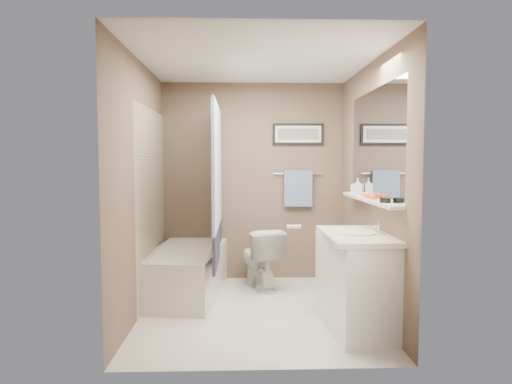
{
  "coord_description": "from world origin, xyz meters",
  "views": [
    {
      "loc": [
        -0.15,
        -4.34,
        1.46
      ],
      "look_at": [
        0.0,
        0.15,
        1.15
      ],
      "focal_mm": 32.0,
      "sensor_mm": 36.0,
      "label": 1
    }
  ],
  "objects_px": {
    "candle_bowl_near": "(385,200)",
    "glass_jar": "(354,189)",
    "toilet": "(260,258)",
    "soap_bottle": "(358,186)",
    "vanity": "(357,284)",
    "hair_brush_back": "(367,195)",
    "bathtub": "(186,272)",
    "hair_brush_front": "(372,196)"
  },
  "relations": [
    {
      "from": "bathtub",
      "to": "toilet",
      "type": "bearing_deg",
      "value": 22.47
    },
    {
      "from": "candle_bowl_near",
      "to": "soap_bottle",
      "type": "distance_m",
      "value": 0.89
    },
    {
      "from": "hair_brush_front",
      "to": "hair_brush_back",
      "type": "bearing_deg",
      "value": 90.0
    },
    {
      "from": "vanity",
      "to": "bathtub",
      "type": "bearing_deg",
      "value": 140.08
    },
    {
      "from": "hair_brush_back",
      "to": "toilet",
      "type": "bearing_deg",
      "value": 136.37
    },
    {
      "from": "soap_bottle",
      "to": "hair_brush_front",
      "type": "bearing_deg",
      "value": -90.0
    },
    {
      "from": "toilet",
      "to": "vanity",
      "type": "bearing_deg",
      "value": 103.57
    },
    {
      "from": "bathtub",
      "to": "hair_brush_front",
      "type": "distance_m",
      "value": 2.16
    },
    {
      "from": "vanity",
      "to": "glass_jar",
      "type": "relative_size",
      "value": 9.0
    },
    {
      "from": "toilet",
      "to": "glass_jar",
      "type": "distance_m",
      "value": 1.35
    },
    {
      "from": "glass_jar",
      "to": "soap_bottle",
      "type": "relative_size",
      "value": 0.6
    },
    {
      "from": "toilet",
      "to": "candle_bowl_near",
      "type": "bearing_deg",
      "value": 106.47
    },
    {
      "from": "candle_bowl_near",
      "to": "hair_brush_front",
      "type": "distance_m",
      "value": 0.39
    },
    {
      "from": "toilet",
      "to": "soap_bottle",
      "type": "bearing_deg",
      "value": 132.1
    },
    {
      "from": "toilet",
      "to": "hair_brush_back",
      "type": "distance_m",
      "value": 1.55
    },
    {
      "from": "hair_brush_front",
      "to": "soap_bottle",
      "type": "height_order",
      "value": "soap_bottle"
    },
    {
      "from": "glass_jar",
      "to": "candle_bowl_near",
      "type": "bearing_deg",
      "value": -90.0
    },
    {
      "from": "toilet",
      "to": "hair_brush_back",
      "type": "relative_size",
      "value": 3.16
    },
    {
      "from": "vanity",
      "to": "hair_brush_front",
      "type": "bearing_deg",
      "value": 48.08
    },
    {
      "from": "hair_brush_front",
      "to": "hair_brush_back",
      "type": "height_order",
      "value": "same"
    },
    {
      "from": "vanity",
      "to": "soap_bottle",
      "type": "relative_size",
      "value": 5.36
    },
    {
      "from": "bathtub",
      "to": "toilet",
      "type": "relative_size",
      "value": 2.16
    },
    {
      "from": "candle_bowl_near",
      "to": "glass_jar",
      "type": "relative_size",
      "value": 0.9
    },
    {
      "from": "hair_brush_front",
      "to": "hair_brush_back",
      "type": "relative_size",
      "value": 1.0
    },
    {
      "from": "glass_jar",
      "to": "soap_bottle",
      "type": "distance_m",
      "value": 0.13
    },
    {
      "from": "hair_brush_back",
      "to": "soap_bottle",
      "type": "relative_size",
      "value": 1.31
    },
    {
      "from": "bathtub",
      "to": "vanity",
      "type": "xyz_separation_m",
      "value": [
        1.6,
        -1.09,
        0.15
      ]
    },
    {
      "from": "vanity",
      "to": "hair_brush_back",
      "type": "bearing_deg",
      "value": 60.17
    },
    {
      "from": "candle_bowl_near",
      "to": "glass_jar",
      "type": "distance_m",
      "value": 1.02
    },
    {
      "from": "hair_brush_front",
      "to": "glass_jar",
      "type": "distance_m",
      "value": 0.63
    },
    {
      "from": "bathtub",
      "to": "hair_brush_back",
      "type": "xyz_separation_m",
      "value": [
        1.79,
        -0.68,
        0.89
      ]
    },
    {
      "from": "glass_jar",
      "to": "vanity",
      "type": "bearing_deg",
      "value": -101.9
    },
    {
      "from": "glass_jar",
      "to": "bathtub",
      "type": "bearing_deg",
      "value": 173.1
    },
    {
      "from": "toilet",
      "to": "soap_bottle",
      "type": "xyz_separation_m",
      "value": [
        0.97,
        -0.58,
        0.85
      ]
    },
    {
      "from": "soap_bottle",
      "to": "bathtub",
      "type": "bearing_deg",
      "value": 169.13
    },
    {
      "from": "hair_brush_front",
      "to": "glass_jar",
      "type": "bearing_deg",
      "value": 90.0
    },
    {
      "from": "vanity",
      "to": "candle_bowl_near",
      "type": "height_order",
      "value": "candle_bowl_near"
    },
    {
      "from": "glass_jar",
      "to": "hair_brush_front",
      "type": "bearing_deg",
      "value": -90.0
    },
    {
      "from": "hair_brush_front",
      "to": "soap_bottle",
      "type": "bearing_deg",
      "value": 90.0
    },
    {
      "from": "toilet",
      "to": "vanity",
      "type": "distance_m",
      "value": 1.55
    },
    {
      "from": "hair_brush_front",
      "to": "toilet",
      "type": "bearing_deg",
      "value": 131.82
    },
    {
      "from": "soap_bottle",
      "to": "hair_brush_back",
      "type": "bearing_deg",
      "value": -90.0
    }
  ]
}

